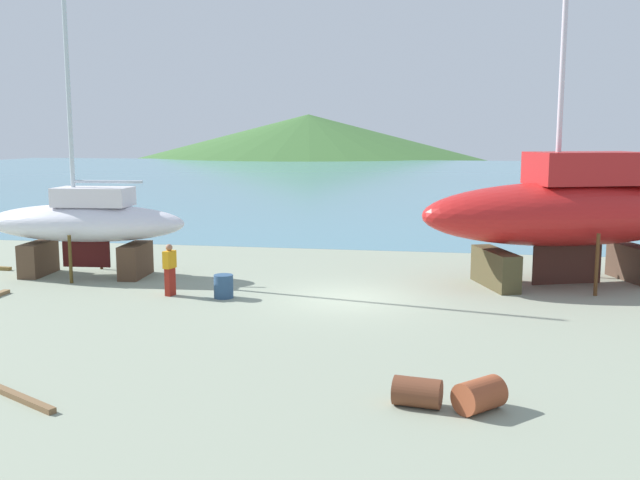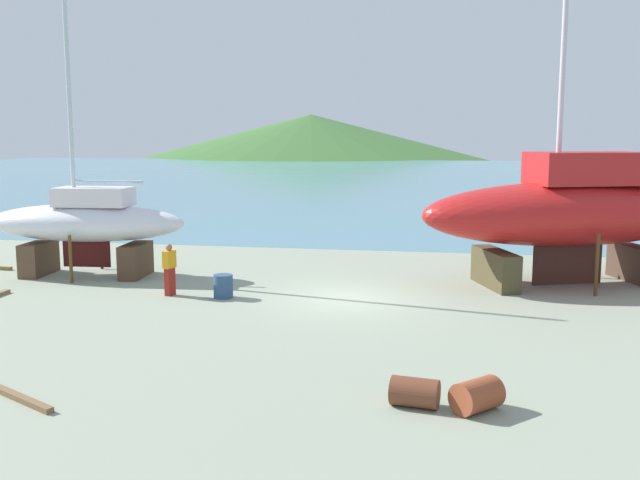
{
  "view_description": "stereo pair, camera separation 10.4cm",
  "coord_description": "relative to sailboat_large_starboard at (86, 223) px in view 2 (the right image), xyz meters",
  "views": [
    {
      "loc": [
        3.0,
        -22.13,
        5.22
      ],
      "look_at": [
        -1.4,
        2.8,
        1.45
      ],
      "focal_mm": 40.17,
      "sensor_mm": 36.0,
      "label": 1
    },
    {
      "loc": [
        3.1,
        -22.11,
        5.22
      ],
      "look_at": [
        -1.4,
        2.8,
        1.45
      ],
      "focal_mm": 40.17,
      "sensor_mm": 36.0,
      "label": 2
    }
  ],
  "objects": [
    {
      "name": "worker",
      "position": [
        4.25,
        -2.58,
        -1.08
      ],
      "size": [
        0.35,
        0.49,
        1.69
      ],
      "rotation": [
        0.0,
        0.0,
        6.01
      ],
      "color": "maroon",
      "rests_on": "ground"
    },
    {
      "name": "ground_plane",
      "position": [
        10.0,
        -4.48,
        -1.96
      ],
      "size": [
        48.32,
        48.32,
        0.0
      ],
      "primitive_type": "plane",
      "color": "gray"
    },
    {
      "name": "sailboat_large_starboard",
      "position": [
        0.0,
        0.0,
        0.0
      ],
      "size": [
        7.63,
        2.95,
        12.41
      ],
      "rotation": [
        0.0,
        0.0,
        3.22
      ],
      "color": "brown",
      "rests_on": "ground"
    },
    {
      "name": "headland_hill",
      "position": [
        -19.84,
        145.95,
        -1.96
      ],
      "size": [
        153.63,
        153.63,
        19.55
      ],
      "primitive_type": "cone",
      "color": "#3B6831",
      "rests_on": "ground"
    },
    {
      "name": "sailboat_mid_port",
      "position": [
        17.28,
        1.58,
        0.6
      ],
      "size": [
        11.14,
        6.78,
        15.98
      ],
      "rotation": [
        0.0,
        0.0,
        3.48
      ],
      "color": "#453E25",
      "rests_on": "ground"
    },
    {
      "name": "timber_long_fore",
      "position": [
        4.6,
        -11.76,
        -1.9
      ],
      "size": [
        2.56,
        1.47,
        0.12
      ],
      "primitive_type": "cube",
      "rotation": [
        0.0,
        0.0,
        2.65
      ],
      "color": "brown",
      "rests_on": "ground"
    },
    {
      "name": "barrel_by_slipway",
      "position": [
        12.56,
        -10.83,
        -1.67
      ],
      "size": [
        0.99,
        0.71,
        0.57
      ],
      "primitive_type": "cylinder",
      "rotation": [
        1.57,
        0.0,
        4.56
      ],
      "color": "brown",
      "rests_on": "ground"
    },
    {
      "name": "sea_water",
      "position": [
        10.0,
        63.35,
        -1.96
      ],
      "size": [
        171.07,
        111.49,
        0.01
      ],
      "primitive_type": "cube",
      "color": "teal",
      "rests_on": "ground"
    },
    {
      "name": "barrel_tipped_right",
      "position": [
        13.73,
        -10.86,
        -1.64
      ],
      "size": [
        1.09,
        1.1,
        0.63
      ],
      "primitive_type": "cylinder",
      "rotation": [
        1.57,
        0.0,
        2.38
      ],
      "color": "brown",
      "rests_on": "ground"
    },
    {
      "name": "barrel_tipped_center",
      "position": [
        6.06,
        -2.59,
        -1.58
      ],
      "size": [
        0.84,
        0.84,
        0.75
      ],
      "primitive_type": "cylinder",
      "rotation": [
        0.0,
        0.0,
        2.05
      ],
      "color": "#2E4C6F",
      "rests_on": "ground"
    }
  ]
}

